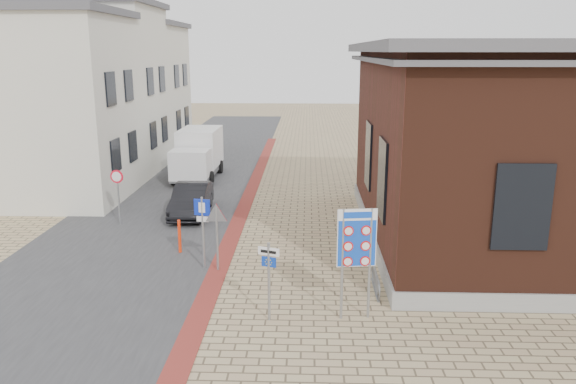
% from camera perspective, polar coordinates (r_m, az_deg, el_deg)
% --- Properties ---
extents(ground, '(120.00, 120.00, 0.00)m').
position_cam_1_polar(ground, '(14.10, -1.13, -13.43)').
color(ground, tan).
rests_on(ground, ground).
extents(road_strip, '(7.00, 60.00, 0.02)m').
position_cam_1_polar(road_strip, '(28.92, -10.43, 0.88)').
color(road_strip, '#38383A').
rests_on(road_strip, ground).
extents(curb_strip, '(0.60, 40.00, 0.02)m').
position_cam_1_polar(curb_strip, '(23.56, -4.66, -1.95)').
color(curb_strip, maroon).
rests_on(curb_strip, ground).
extents(brick_building, '(13.00, 13.00, 6.80)m').
position_cam_1_polar(brick_building, '(21.38, 24.87, 4.65)').
color(brick_building, gray).
rests_on(brick_building, ground).
extents(townhouse_near, '(7.40, 6.40, 8.30)m').
position_cam_1_polar(townhouse_near, '(27.24, -23.68, 8.00)').
color(townhouse_near, silver).
rests_on(townhouse_near, ground).
extents(townhouse_mid, '(7.40, 6.40, 9.10)m').
position_cam_1_polar(townhouse_mid, '(32.71, -19.25, 9.93)').
color(townhouse_mid, silver).
rests_on(townhouse_mid, ground).
extents(townhouse_far, '(7.40, 6.40, 8.30)m').
position_cam_1_polar(townhouse_far, '(38.39, -15.99, 10.08)').
color(townhouse_far, silver).
rests_on(townhouse_far, ground).
extents(bike_rack, '(0.08, 1.80, 0.60)m').
position_cam_1_polar(bike_rack, '(16.08, 8.90, -8.97)').
color(bike_rack, slate).
rests_on(bike_rack, ground).
extents(sedan, '(1.48, 3.89, 1.26)m').
position_cam_1_polar(sedan, '(23.25, -9.78, -0.76)').
color(sedan, black).
rests_on(sedan, ground).
extents(box_truck, '(2.14, 4.87, 2.53)m').
position_cam_1_polar(box_truck, '(29.77, -9.14, 3.86)').
color(box_truck, slate).
rests_on(box_truck, ground).
extents(border_sign, '(0.97, 0.17, 2.85)m').
position_cam_1_polar(border_sign, '(13.79, 7.00, -4.91)').
color(border_sign, gray).
rests_on(border_sign, ground).
extents(essen_sign, '(0.53, 0.22, 2.03)m').
position_cam_1_polar(essen_sign, '(13.83, -1.95, -8.00)').
color(essen_sign, gray).
rests_on(essen_sign, ground).
extents(parking_sign, '(0.50, 0.14, 2.29)m').
position_cam_1_polar(parking_sign, '(17.15, -8.67, -2.92)').
color(parking_sign, gray).
rests_on(parking_sign, ground).
extents(yield_sign, '(0.74, 0.07, 2.09)m').
position_cam_1_polar(yield_sign, '(16.95, -7.28, -2.98)').
color(yield_sign, gray).
rests_on(yield_sign, ground).
extents(speed_sign, '(0.51, 0.09, 2.17)m').
position_cam_1_polar(speed_sign, '(22.30, -16.90, 0.32)').
color(speed_sign, gray).
rests_on(speed_sign, ground).
extents(bollard, '(0.12, 0.12, 1.14)m').
position_cam_1_polar(bollard, '(18.94, -10.96, -4.46)').
color(bollard, '#FF340D').
rests_on(bollard, ground).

